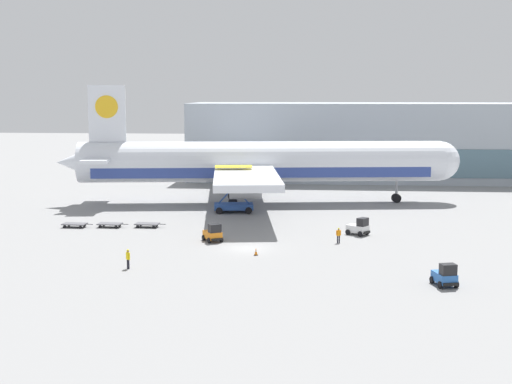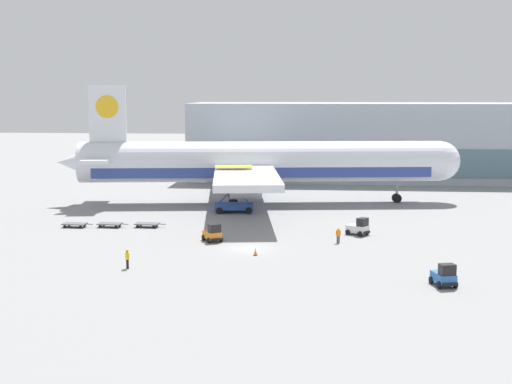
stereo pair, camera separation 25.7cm
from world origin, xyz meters
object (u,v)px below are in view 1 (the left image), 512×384
at_px(baggage_tug_far, 213,234).
at_px(baggage_tug_mid, 359,227).
at_px(ground_crew_far, 128,257).
at_px(baggage_dolly_lead, 75,224).
at_px(baggage_dolly_third, 147,224).
at_px(ground_crew_near, 339,234).
at_px(airplane_main, 256,163).
at_px(baggage_dolly_second, 110,224).
at_px(scissor_lift_loader, 234,195).
at_px(baggage_tug_foreground, 445,276).
at_px(traffic_cone_near, 256,252).

bearing_deg(baggage_tug_far, baggage_tug_mid, 76.61).
height_order(baggage_tug_far, ground_crew_far, baggage_tug_far).
height_order(baggage_dolly_lead, baggage_dolly_third, same).
bearing_deg(baggage_tug_far, ground_crew_near, 60.81).
xyz_separation_m(baggage_tug_far, baggage_dolly_third, (-9.04, 7.42, -0.49)).
bearing_deg(airplane_main, baggage_dolly_second, -136.11).
bearing_deg(scissor_lift_loader, ground_crew_near, -61.58).
height_order(baggage_tug_far, baggage_dolly_lead, baggage_tug_far).
xyz_separation_m(baggage_tug_foreground, traffic_cone_near, (-16.68, 9.87, -0.50)).
xyz_separation_m(baggage_dolly_lead, baggage_dolly_second, (4.19, 0.40, 0.00)).
height_order(ground_crew_near, ground_crew_far, ground_crew_far).
relative_size(airplane_main, baggage_tug_foreground, 21.25).
bearing_deg(baggage_tug_far, baggage_dolly_lead, -141.37).
distance_m(baggage_tug_foreground, baggage_dolly_third, 38.77).
bearing_deg(baggage_dolly_third, baggage_tug_foreground, -33.69).
bearing_deg(ground_crew_far, baggage_dolly_second, -24.52).
height_order(ground_crew_far, traffic_cone_near, ground_crew_far).
bearing_deg(baggage_dolly_second, scissor_lift_loader, 45.11).
xyz_separation_m(scissor_lift_loader, baggage_tug_foreground, (21.85, -35.01, -1.44)).
bearing_deg(ground_crew_near, baggage_tug_far, -22.84).
relative_size(baggage_dolly_lead, ground_crew_near, 2.26).
xyz_separation_m(baggage_tug_mid, traffic_cone_near, (-10.73, -11.11, -0.50)).
bearing_deg(baggage_tug_mid, baggage_dolly_third, -150.47).
bearing_deg(baggage_dolly_third, baggage_dolly_lead, -171.29).
height_order(baggage_dolly_second, traffic_cone_near, traffic_cone_near).
height_order(baggage_tug_mid, baggage_tug_far, same).
bearing_deg(baggage_dolly_lead, scissor_lift_loader, 38.50).
relative_size(ground_crew_far, traffic_cone_near, 2.41).
bearing_deg(baggage_tug_far, scissor_lift_loader, 149.18).
bearing_deg(baggage_tug_mid, baggage_tug_far, -127.49).
relative_size(airplane_main, traffic_cone_near, 76.35).
xyz_separation_m(airplane_main, traffic_cone_near, (2.86, -32.89, -5.47)).
bearing_deg(ground_crew_far, ground_crew_near, -101.87).
bearing_deg(baggage_dolly_lead, ground_crew_far, -55.21).
bearing_deg(ground_crew_far, baggage_tug_foreground, -142.48).
xyz_separation_m(scissor_lift_loader, baggage_dolly_lead, (-17.67, -12.39, -1.92)).
distance_m(baggage_tug_far, baggage_dolly_lead, 18.87).
xyz_separation_m(baggage_dolly_second, ground_crew_near, (26.96, -6.65, 0.58)).
height_order(scissor_lift_loader, baggage_tug_foreground, scissor_lift_loader).
height_order(scissor_lift_loader, baggage_tug_mid, scissor_lift_loader).
bearing_deg(baggage_tug_foreground, baggage_tug_mid, -179.70).
distance_m(baggage_dolly_second, ground_crew_near, 27.77).
height_order(baggage_dolly_third, ground_crew_far, ground_crew_far).
bearing_deg(ground_crew_near, baggage_tug_mid, -142.17).
relative_size(baggage_tug_mid, baggage_tug_far, 1.00).
distance_m(baggage_dolly_lead, traffic_cone_near, 26.16).
xyz_separation_m(airplane_main, baggage_dolly_second, (-15.79, -19.74, -5.45)).
height_order(baggage_dolly_lead, baggage_dolly_second, same).
relative_size(baggage_dolly_third, ground_crew_near, 2.26).
relative_size(baggage_tug_far, traffic_cone_near, 3.71).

